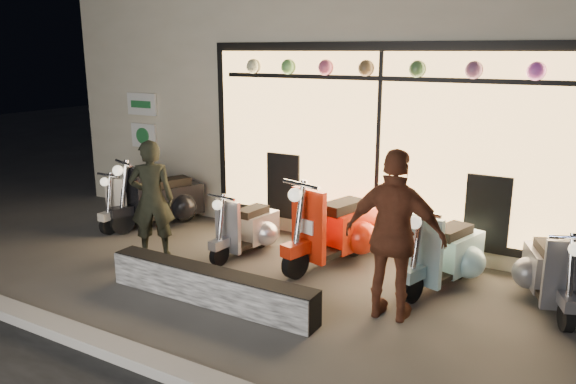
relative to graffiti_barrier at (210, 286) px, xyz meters
The scene contains 12 objects.
ground 0.69m from the graffiti_barrier, 78.59° to the left, with size 40.00×40.00×0.00m, color #383533.
kerb 1.36m from the graffiti_barrier, 84.45° to the right, with size 40.00×0.25×0.12m, color slate.
shop_building 5.95m from the graffiti_barrier, 88.62° to the left, with size 10.20×6.23×4.20m.
graffiti_barrier is the anchor object (origin of this frame).
scooter_silver 1.71m from the graffiti_barrier, 108.74° to the left, with size 0.47×1.25×0.89m.
scooter_red 2.05m from the graffiti_barrier, 70.18° to the left, with size 0.79×1.63×1.16m.
scooter_black 3.13m from the graffiti_barrier, 140.32° to the left, with size 0.86×1.49×1.08m.
scooter_cream 3.37m from the graffiti_barrier, 147.90° to the left, with size 0.41×1.25×0.90m.
scooter_blue 2.85m from the graffiti_barrier, 41.08° to the left, with size 0.71×1.43×1.02m.
scooter_grey 3.80m from the graffiti_barrier, 30.75° to the left, with size 0.73×1.31×0.95m.
man 1.88m from the graffiti_barrier, 153.41° to the left, with size 0.59×0.39×1.62m, color black.
woman 2.12m from the graffiti_barrier, 20.36° to the left, with size 1.06×0.44×1.81m, color brown.
Camera 1 is at (3.56, -5.24, 2.77)m, focal length 35.00 mm.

